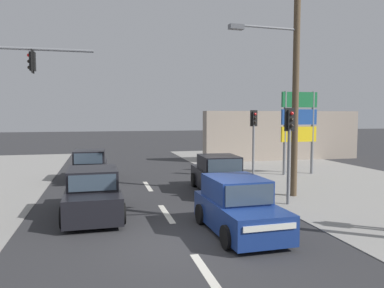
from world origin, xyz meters
name	(u,v)px	position (x,y,z in m)	size (l,w,h in m)	color
ground_plane	(186,243)	(0.00, 0.00, 0.00)	(140.00, 140.00, 0.00)	#303033
lane_dash_near	(208,275)	(0.00, -2.00, 0.00)	(0.20, 2.40, 0.01)	silver
lane_dash_mid	(166,214)	(0.00, 3.00, 0.00)	(0.20, 2.40, 0.01)	silver
lane_dash_far	(148,186)	(0.00, 8.00, 0.00)	(0.20, 2.40, 0.01)	silver
utility_pole_midground_right	(293,73)	(5.36, 4.43, 4.98)	(3.78, 0.44, 9.25)	brown
traffic_signal_mast	(7,100)	(-5.35, 5.63, 3.83)	(3.69, 0.44, 6.00)	slate
pedestal_signal_right_kerb	(289,139)	(4.58, 3.16, 2.42)	(0.44, 0.30, 3.56)	slate
pedestal_signal_far_median	(254,132)	(5.69, 9.01, 2.42)	(0.44, 0.31, 3.56)	slate
shopping_plaza_sign	(299,121)	(8.58, 9.49, 2.98)	(2.10, 0.16, 4.60)	slate
shopfront_wall_far	(283,136)	(11.00, 16.00, 1.80)	(12.00, 1.00, 3.60)	#A39384
sedan_kerbside_parked	(93,194)	(-2.37, 3.44, 0.70)	(1.95, 4.27, 1.56)	black
hatchback_oncoming_near	(90,166)	(-2.64, 10.64, 0.70)	(1.89, 3.69, 1.53)	black
sedan_crossing_left	(219,175)	(2.86, 6.09, 0.70)	(2.05, 4.31, 1.56)	black
hatchback_oncoming_mid	(238,207)	(1.64, 0.59, 0.70)	(1.87, 3.68, 1.53)	navy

